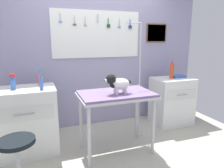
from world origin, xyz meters
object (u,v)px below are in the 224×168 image
at_px(grooming_arm, 139,85).
at_px(spray_bottle_short, 40,78).
at_px(counter_left, 26,121).
at_px(cabinet_right, 172,101).
at_px(grooming_table, 116,99).
at_px(stool, 17,148).
at_px(dog, 117,83).
at_px(soda_bottle, 172,71).

height_order(grooming_arm, spray_bottle_short, grooming_arm).
xyz_separation_m(counter_left, cabinet_right, (2.46, 0.16, -0.03)).
bearing_deg(counter_left, grooming_table, -18.70).
bearing_deg(cabinet_right, counter_left, -176.33).
bearing_deg(spray_bottle_short, counter_left, -144.38).
distance_m(cabinet_right, stool, 2.68).
bearing_deg(grooming_table, dog, -95.76).
distance_m(dog, cabinet_right, 1.55).
bearing_deg(spray_bottle_short, soda_bottle, -0.15).
relative_size(stool, soda_bottle, 1.86).
height_order(cabinet_right, soda_bottle, soda_bottle).
xyz_separation_m(grooming_table, spray_bottle_short, (-0.94, 0.55, 0.25)).
bearing_deg(soda_bottle, dog, -154.67).
bearing_deg(grooming_arm, grooming_table, -147.14).
relative_size(dog, counter_left, 0.40).
xyz_separation_m(grooming_arm, cabinet_right, (0.80, 0.22, -0.41)).
distance_m(grooming_arm, spray_bottle_short, 1.48).
bearing_deg(dog, cabinet_right, 24.91).
distance_m(grooming_table, stool, 1.30).
bearing_deg(cabinet_right, soda_bottle, -168.15).
relative_size(grooming_table, grooming_arm, 0.56).
bearing_deg(cabinet_right, dog, -155.09).
distance_m(grooming_table, cabinet_right, 1.46).
xyz_separation_m(cabinet_right, spray_bottle_short, (-2.25, -0.00, 0.58)).
bearing_deg(cabinet_right, grooming_table, -157.24).
distance_m(grooming_arm, counter_left, 1.71).
bearing_deg(cabinet_right, spray_bottle_short, -179.91).
bearing_deg(grooming_table, counter_left, 161.30).
bearing_deg(grooming_arm, soda_bottle, 15.54).
height_order(grooming_arm, dog, grooming_arm).
xyz_separation_m(grooming_table, counter_left, (-1.15, 0.39, -0.30)).
bearing_deg(dog, spray_bottle_short, 146.96).
relative_size(cabinet_right, soda_bottle, 2.88).
height_order(counter_left, cabinet_right, counter_left).
bearing_deg(grooming_table, stool, -164.20).
height_order(grooming_table, stool, grooming_table).
xyz_separation_m(dog, soda_bottle, (1.27, 0.60, 0.01)).
bearing_deg(dog, grooming_arm, 37.14).
height_order(dog, spray_bottle_short, spray_bottle_short).
bearing_deg(stool, counter_left, 85.15).
bearing_deg(counter_left, grooming_arm, -2.09).
distance_m(grooming_arm, dog, 0.67).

